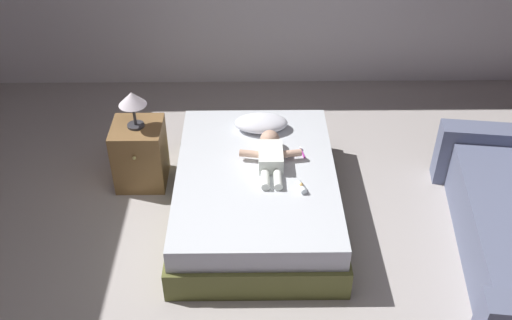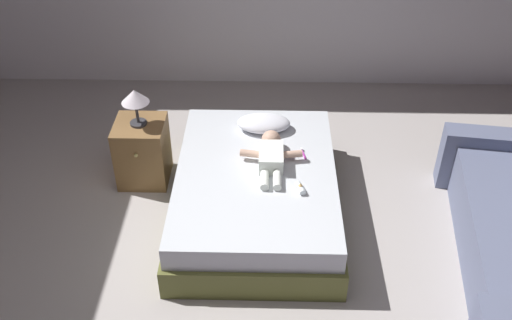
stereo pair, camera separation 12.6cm
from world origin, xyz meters
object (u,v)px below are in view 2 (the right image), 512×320
object	(u,v)px
lamp	(135,98)
toothbrush	(303,153)
pillow	(264,123)
baby_bottle	(300,188)
bed	(256,192)
baby	(271,154)
nightstand	(143,152)

from	to	relation	value
lamp	toothbrush	bearing A→B (deg)	-9.02
pillow	baby_bottle	world-z (taller)	pillow
lamp	baby_bottle	xyz separation A→B (m)	(1.29, -0.66, -0.34)
toothbrush	bed	bearing A→B (deg)	-149.35
toothbrush	pillow	bearing A→B (deg)	132.57
bed	baby	size ratio (longest dim) A/B	2.90
pillow	baby	size ratio (longest dim) A/B	0.71
toothbrush	baby_bottle	distance (m)	0.45
bed	pillow	world-z (taller)	pillow
lamp	baby_bottle	world-z (taller)	lamp
bed	pillow	distance (m)	0.63
pillow	baby	distance (m)	0.45
toothbrush	nightstand	world-z (taller)	nightstand
pillow	nightstand	size ratio (longest dim) A/B	0.80
pillow	nightstand	distance (m)	1.05
pillow	toothbrush	distance (m)	0.47
pillow	nightstand	xyz separation A→B (m)	(-1.02, -0.14, -0.21)
lamp	baby_bottle	size ratio (longest dim) A/B	2.48
nightstand	lamp	distance (m)	0.52
pillow	toothbrush	bearing A→B (deg)	-47.43
lamp	nightstand	bearing A→B (deg)	-90.00
bed	lamp	size ratio (longest dim) A/B	5.71
nightstand	pillow	bearing A→B (deg)	7.61
bed	baby_bottle	world-z (taller)	baby_bottle
toothbrush	baby_bottle	world-z (taller)	baby_bottle
baby	toothbrush	distance (m)	0.28
pillow	nightstand	bearing A→B (deg)	-172.39
pillow	baby_bottle	size ratio (longest dim) A/B	3.48
nightstand	lamp	size ratio (longest dim) A/B	1.75
baby	pillow	bearing A→B (deg)	98.23
bed	baby	world-z (taller)	baby
baby_bottle	toothbrush	bearing A→B (deg)	84.82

